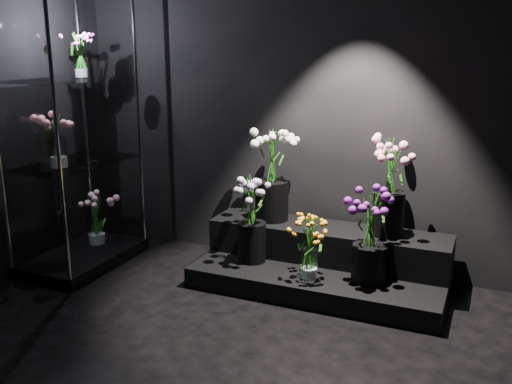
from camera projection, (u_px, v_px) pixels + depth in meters
The scene contains 12 objects.
floor at pixel (180, 377), 3.28m from camera, with size 4.00×4.00×0.00m, color black.
wall_back at pixel (299, 101), 4.70m from camera, with size 4.00×4.00×0.00m, color black.
display_riser at pixel (323, 261), 4.53m from camera, with size 1.93×0.86×0.43m.
display_case at pixel (73, 132), 4.67m from camera, with size 0.63×1.05×2.31m.
bouquet_orange_bells at pixel (310, 246), 4.19m from camera, with size 0.32×0.32×0.48m.
bouquet_lilac at pixel (252, 213), 4.50m from camera, with size 0.38×0.38×0.70m.
bouquet_purple at pixel (370, 235), 4.12m from camera, with size 0.41×0.41×0.67m.
bouquet_cream_roses at pixel (272, 169), 4.67m from camera, with size 0.49×0.49×0.77m.
bouquet_pink_roses at pixel (390, 182), 4.29m from camera, with size 0.42×0.42×0.74m.
bouquet_case_pink at pixel (57, 140), 4.49m from camera, with size 0.29×0.29×0.42m.
bouquet_case_magenta at pixel (80, 53), 4.68m from camera, with size 0.22×0.22×0.37m.
bouquet_case_base_pink at pixel (95, 217), 5.09m from camera, with size 0.38×0.38×0.47m.
Camera 1 is at (1.55, -2.49, 1.88)m, focal length 40.00 mm.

